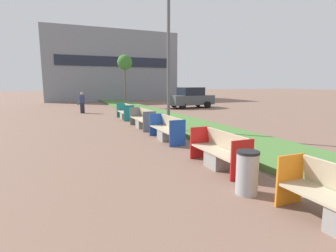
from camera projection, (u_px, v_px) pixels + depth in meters
The scene contains 11 objects.
planter_grass_strip at pixel (208, 131), 11.68m from camera, with size 2.80×120.00×0.18m.
building_backdrop at pixel (110, 67), 36.26m from camera, with size 16.86×8.06×8.90m.
bench_red_frame at pixel (219, 154), 6.90m from camera, with size 0.65×1.99×0.94m.
bench_blue_frame at pixel (167, 131), 10.22m from camera, with size 0.65×2.21×0.94m.
bench_grey_frame at pixel (143, 120), 13.09m from camera, with size 0.65×2.37×0.94m.
bench_teal_frame at pixel (126, 113), 16.37m from camera, with size 0.65×2.04×0.94m.
litter_bin at pixel (247, 173), 5.22m from camera, with size 0.45×0.45×0.88m.
street_lamp_post at pixel (168, 39), 11.03m from camera, with size 0.24×0.44×7.31m.
sapling_tree_far at pixel (125, 63), 24.11m from camera, with size 1.37×1.37×4.82m.
pedestrian_walking at pixel (82, 103), 19.59m from camera, with size 0.53×0.24×1.56m.
parked_car_distant at pixel (191, 98), 23.87m from camera, with size 4.36×2.20×1.86m.
Camera 1 is at (-2.90, 2.09, 2.20)m, focal length 28.00 mm.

